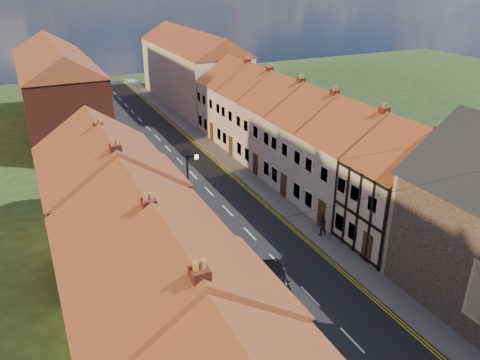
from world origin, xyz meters
The scene contains 21 objects.
road centered at (0.00, 30.00, 0.01)m, with size 7.00×90.00×0.02m, color black.
pavement_left centered at (-4.40, 30.00, 0.06)m, with size 1.80×90.00×0.12m, color #99968B.
pavement_right centered at (4.40, 30.00, 0.06)m, with size 1.80×90.00×0.12m, color #99968B.
cottage_r_tudor centered at (9.27, 12.70, 4.47)m, with size 8.30×5.20×9.00m.
cottage_r_white_near centered at (9.30, 18.10, 4.47)m, with size 8.30×6.00×9.00m.
cottage_r_cream_mid centered at (9.30, 23.50, 4.48)m, with size 8.30×5.20×9.00m.
cottage_r_pink centered at (9.30, 28.90, 4.47)m, with size 8.30×6.00×9.00m.
cottage_r_white_far centered at (9.30, 34.30, 4.48)m, with size 8.30×5.20×9.00m.
cottage_r_cream_far centered at (9.30, 39.70, 4.47)m, with size 8.30×6.00×9.00m.
cottage_l_cream centered at (-9.30, 5.55, 4.52)m, with size 8.30×6.30×9.10m.
cottage_l_white centered at (-9.30, 11.95, 4.37)m, with size 8.30×6.90×8.80m.
cottage_l_brick_mid centered at (-9.30, 18.05, 4.53)m, with size 8.30×5.70×9.10m.
cottage_l_pink centered at (-9.30, 23.85, 4.37)m, with size 8.30×6.30×8.80m.
block_right_far centered at (9.30, 55.00, 5.29)m, with size 8.30×24.20×10.50m.
block_left_far centered at (-9.30, 50.00, 5.29)m, with size 8.30×24.20×10.50m.
lamppost centered at (-3.81, 20.00, 3.54)m, with size 0.88×0.15×6.00m.
car_near centered at (-1.50, 11.51, 0.65)m, with size 1.54×3.82×1.30m, color black.
car_far centered at (-3.17, 34.00, 0.63)m, with size 1.76×4.34×1.26m, color navy.
car_distant centered at (-3.20, 56.91, 0.55)m, with size 1.83×3.98×1.11m, color #919398.
pedestrian_left centered at (-4.03, 11.97, 0.91)m, with size 0.57×0.38×1.57m, color black.
pedestrian_right centered at (4.56, 15.52, 0.88)m, with size 0.74×0.58×1.52m, color #2A2422.
Camera 1 is at (-13.42, -8.55, 17.67)m, focal length 35.00 mm.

